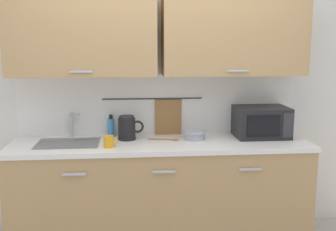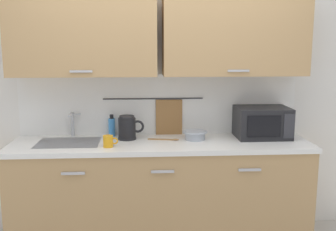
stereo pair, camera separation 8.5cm
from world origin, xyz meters
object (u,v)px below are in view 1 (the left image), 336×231
at_px(electric_kettle, 127,128).
at_px(dish_soap_bottle, 111,127).
at_px(mug_near_sink, 109,142).
at_px(mixing_bowl, 195,134).
at_px(microwave, 261,122).
at_px(wooden_spoon, 167,140).

height_order(electric_kettle, dish_soap_bottle, electric_kettle).
distance_m(mug_near_sink, mixing_bowl, 0.76).
distance_m(microwave, mixing_bowl, 0.61).
distance_m(dish_soap_bottle, wooden_spoon, 0.53).
height_order(mug_near_sink, wooden_spoon, mug_near_sink).
bearing_deg(mug_near_sink, dish_soap_bottle, 90.29).
height_order(electric_kettle, wooden_spoon, electric_kettle).
distance_m(microwave, electric_kettle, 1.19).
relative_size(mixing_bowl, wooden_spoon, 0.78).
height_order(dish_soap_bottle, mug_near_sink, dish_soap_bottle).
bearing_deg(electric_kettle, mug_near_sink, -119.27).
bearing_deg(microwave, mixing_bowl, -175.49).
xyz_separation_m(mug_near_sink, mixing_bowl, (0.73, 0.21, -0.00)).
bearing_deg(dish_soap_bottle, electric_kettle, -41.20).
bearing_deg(mug_near_sink, microwave, 10.78).
bearing_deg(mug_near_sink, wooden_spoon, 22.22).
height_order(electric_kettle, mug_near_sink, electric_kettle).
height_order(microwave, mug_near_sink, microwave).
bearing_deg(mug_near_sink, mixing_bowl, 15.78).
bearing_deg(dish_soap_bottle, mug_near_sink, -89.71).
height_order(microwave, electric_kettle, microwave).
distance_m(electric_kettle, dish_soap_bottle, 0.19).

